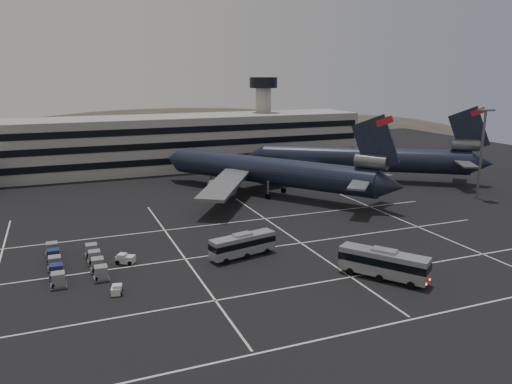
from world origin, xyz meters
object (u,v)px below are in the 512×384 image
Objects in this scene: bus_near at (384,263)px; tug_a at (116,289)px; uld_cluster at (73,262)px; trijet_main at (270,171)px; bus_far at (243,244)px.

tug_a is (-31.69, 7.92, -1.59)m from bus_near.
trijet_main is at bearing 34.63° from uld_cluster.
bus_far is (-13.70, 13.77, -0.26)m from bus_near.
bus_near is 0.74× the size of uld_cluster.
tug_a is at bearing 130.77° from bus_near.
bus_far reaches higher than uld_cluster.
uld_cluster is (-22.32, 4.20, -0.99)m from bus_far.
trijet_main is 49.29m from uld_cluster.
bus_near reaches higher than tug_a.
trijet_main is 36.99m from bus_far.
trijet_main is 3.50× the size of uld_cluster.
uld_cluster is (-36.02, 17.97, -1.25)m from bus_near.
bus_far is 22.73m from uld_cluster.
bus_far is at bearing -154.40° from trijet_main.
bus_near is 40.27m from uld_cluster.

